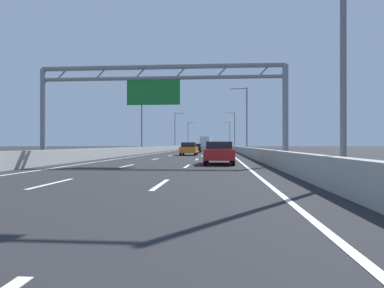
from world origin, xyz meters
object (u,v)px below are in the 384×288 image
streetlamp_right_near (336,18)px  silver_car (207,146)px  sign_gantry (160,89)px  orange_car (189,149)px  streetlamp_right_mid (245,116)px  streetlamp_left_far (176,129)px  streetlamp_left_mid (143,117)px  streetlamp_left_distant (189,133)px  streetlamp_right_distant (229,133)px  red_car (219,152)px  blue_car (219,146)px  yellow_car (218,147)px  streetlamp_right_far (234,128)px  box_truck (205,143)px  black_car (195,148)px

streetlamp_right_near → silver_car: 97.78m
sign_gantry → streetlamp_right_near: (7.53, -9.76, 0.57)m
orange_car → streetlamp_right_mid: bearing=52.0°
silver_car → streetlamp_left_far: bearing=-108.4°
streetlamp_left_mid → streetlamp_left_distant: size_ratio=1.00×
streetlamp_right_distant → orange_car: 85.07m
streetlamp_left_far → silver_car: size_ratio=2.10×
streetlamp_left_distant → streetlamp_right_distant: bearing=0.0°
red_car → blue_car: (0.03, 81.36, 0.01)m
streetlamp_right_distant → streetlamp_left_distant: bearing=180.0°
streetlamp_left_far → streetlamp_left_distant: (0.00, 37.63, 0.00)m
streetlamp_left_distant → yellow_car: streetlamp_left_distant is taller
sign_gantry → red_car: sign_gantry is taller
yellow_car → red_car: red_car is taller
sign_gantry → yellow_car: size_ratio=3.73×
streetlamp_left_distant → red_car: 102.78m
streetlamp_right_near → yellow_car: 69.70m
streetlamp_right_far → red_car: (-3.78, -64.44, -4.64)m
streetlamp_right_far → silver_car: 23.85m
streetlamp_right_mid → blue_car: bearing=93.9°
streetlamp_right_near → streetlamp_left_distant: same height
orange_car → red_car: bearing=-78.5°
streetlamp_right_near → orange_car: streetlamp_right_near is taller
streetlamp_right_near → streetlamp_left_far: bearing=101.2°
red_car → streetlamp_left_distant: bearing=96.2°
sign_gantry → orange_car: bearing=89.3°
streetlamp_left_mid → streetlamp_right_far: bearing=68.4°
sign_gantry → streetlamp_right_far: (7.53, 65.49, 0.57)m
streetlamp_right_far → silver_car: (-7.59, 22.12, -4.67)m
streetlamp_right_far → box_truck: (-7.25, -1.23, -3.68)m
orange_car → streetlamp_left_mid: bearing=129.1°
streetlamp_left_far → streetlamp_right_distant: bearing=68.4°
streetlamp_right_far → streetlamp_right_distant: size_ratio=1.00×
streetlamp_right_near → box_truck: streetlamp_right_near is taller
silver_car → black_car: black_car is taller
streetlamp_right_distant → orange_car: bearing=-94.9°
streetlamp_left_far → yellow_car: (11.06, -5.82, -4.69)m
streetlamp_right_near → silver_car: bearing=94.5°
streetlamp_left_mid → red_car: size_ratio=2.15×
sign_gantry → black_car: 31.98m
black_car → silver_car: bearing=90.1°
streetlamp_left_mid → box_truck: size_ratio=1.17×
yellow_car → blue_car: bearing=89.7°
box_truck → streetlamp_left_far: bearing=170.9°
streetlamp_left_far → black_car: 34.90m
silver_car → blue_car: 6.47m
black_car → sign_gantry: bearing=-90.1°
streetlamp_right_mid → streetlamp_right_far: (0.00, 37.63, 0.00)m
streetlamp_right_near → streetlamp_left_far: 76.72m
streetlamp_right_mid → streetlamp_right_distant: (0.00, 75.25, 0.00)m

